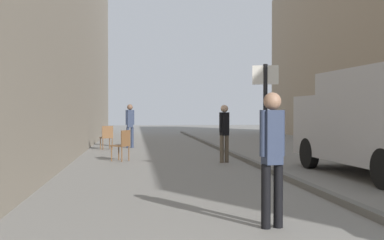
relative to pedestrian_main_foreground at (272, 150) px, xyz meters
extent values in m
plane|color=gray|center=(-0.01, 8.47, -1.01)|extent=(80.00, 80.00, 0.00)
cube|color=#615F5B|center=(1.57, 8.47, -0.95)|extent=(0.16, 40.00, 0.12)
cylinder|color=black|center=(-0.09, -0.02, -0.60)|extent=(0.12, 0.12, 0.82)
cylinder|color=black|center=(0.09, 0.02, -0.60)|extent=(0.12, 0.12, 0.82)
cube|color=#2D3851|center=(0.00, 0.00, 0.16)|extent=(0.26, 0.23, 0.70)
cylinder|color=#2D3851|center=(-0.12, -0.02, 0.21)|extent=(0.10, 0.10, 0.59)
cylinder|color=#2D3851|center=(0.12, 0.02, 0.21)|extent=(0.10, 0.10, 0.59)
sphere|color=#9E755B|center=(0.00, 0.00, 0.62)|extent=(0.23, 0.23, 0.23)
cylinder|color=#2D3851|center=(-2.05, 14.22, -0.58)|extent=(0.13, 0.13, 0.85)
cylinder|color=#2D3851|center=(-1.87, 14.26, -0.58)|extent=(0.13, 0.13, 0.85)
cube|color=#2D3851|center=(-1.96, 14.24, 0.20)|extent=(0.27, 0.24, 0.72)
cylinder|color=#2D3851|center=(-2.08, 14.22, 0.26)|extent=(0.10, 0.10, 0.62)
cylinder|color=#2D3851|center=(-1.83, 14.27, 0.26)|extent=(0.10, 0.10, 0.62)
sphere|color=brown|center=(-1.96, 14.24, 0.68)|extent=(0.24, 0.24, 0.24)
cylinder|color=brown|center=(0.79, 7.99, -0.61)|extent=(0.12, 0.12, 0.80)
cylinder|color=brown|center=(0.95, 8.06, -0.61)|extent=(0.12, 0.12, 0.80)
cube|color=black|center=(0.87, 8.03, 0.13)|extent=(0.28, 0.26, 0.68)
cylinder|color=black|center=(0.76, 7.98, 0.18)|extent=(0.10, 0.10, 0.58)
cylinder|color=black|center=(0.98, 8.07, 0.18)|extent=(0.10, 0.10, 0.58)
sphere|color=tan|center=(0.87, 8.03, 0.58)|extent=(0.22, 0.22, 0.22)
cube|color=#B7B7BC|center=(3.78, 6.52, 0.12)|extent=(2.17, 1.56, 1.58)
cube|color=black|center=(3.75, 7.03, 0.47)|extent=(1.76, 0.13, 0.70)
cylinder|color=black|center=(2.84, 6.33, -0.61)|extent=(0.26, 0.81, 0.80)
cylinder|color=black|center=(4.73, 6.43, -0.61)|extent=(0.26, 0.81, 0.80)
cylinder|color=black|center=(1.24, 4.87, 0.29)|extent=(0.10, 0.10, 2.60)
cube|color=white|center=(1.24, 4.87, 1.34)|extent=(0.59, 0.18, 0.44)
cylinder|color=brown|center=(-3.12, 13.61, -0.78)|extent=(0.04, 0.04, 0.45)
cylinder|color=brown|center=(-2.77, 13.73, -0.78)|extent=(0.04, 0.04, 0.45)
cylinder|color=brown|center=(-3.01, 13.26, -0.78)|extent=(0.04, 0.04, 0.45)
cylinder|color=brown|center=(-2.65, 13.37, -0.78)|extent=(0.04, 0.04, 0.45)
cube|color=brown|center=(-2.89, 13.49, -0.54)|extent=(0.56, 0.56, 0.04)
cube|color=brown|center=(-2.82, 13.30, -0.29)|extent=(0.43, 0.18, 0.45)
cylinder|color=brown|center=(-2.46, 8.77, -0.78)|extent=(0.04, 0.04, 0.45)
cylinder|color=brown|center=(-2.25, 9.09, -0.78)|extent=(0.04, 0.04, 0.45)
cylinder|color=brown|center=(-2.14, 8.57, -0.78)|extent=(0.04, 0.04, 0.45)
cylinder|color=brown|center=(-1.94, 8.88, -0.78)|extent=(0.04, 0.04, 0.45)
cube|color=brown|center=(-2.20, 8.83, -0.54)|extent=(0.61, 0.61, 0.04)
cube|color=brown|center=(-2.03, 8.72, -0.29)|extent=(0.27, 0.39, 0.45)
camera|label=1|loc=(-1.75, -6.05, 0.49)|focal=45.39mm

